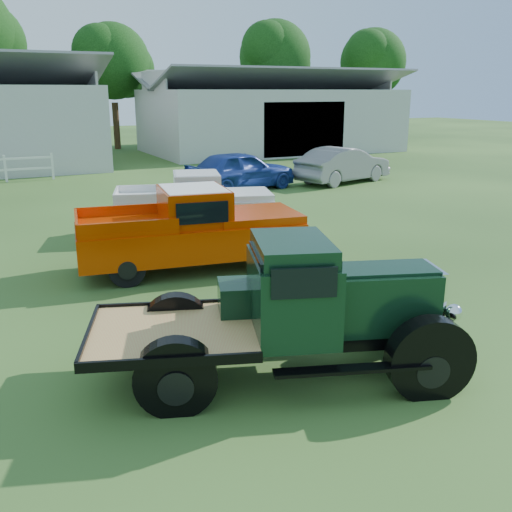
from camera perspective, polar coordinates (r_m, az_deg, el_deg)
name	(u,v)px	position (r m, az deg, el deg)	size (l,w,h in m)	color
ground	(277,335)	(9.67, 2.10, -7.93)	(120.00, 120.00, 0.00)	#26431B
shed_right	(271,111)	(39.26, 1.49, 14.25)	(16.80, 9.20, 5.20)	#9A9A9A
tree_c	(113,82)	(41.78, -14.07, 16.52)	(5.40, 5.40, 9.00)	black
tree_d	(275,77)	(47.30, 1.89, 17.49)	(6.00, 6.00, 10.00)	black
tree_e	(372,80)	(49.93, 11.52, 16.84)	(5.70, 5.70, 9.50)	black
vintage_flatbed	(284,310)	(8.00, 2.86, -5.39)	(5.11, 2.02, 2.02)	black
red_pickup	(190,229)	(13.01, -6.60, 2.75)	(5.19, 1.99, 1.89)	#BB3103
white_pickup	(194,203)	(16.48, -6.23, 5.25)	(4.59, 1.78, 1.69)	silver
misc_car_blue	(241,170)	(23.69, -1.55, 8.58)	(1.89, 4.70, 1.60)	navy
misc_car_grey	(343,165)	(25.85, 8.72, 8.99)	(1.65, 4.73, 1.56)	slate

